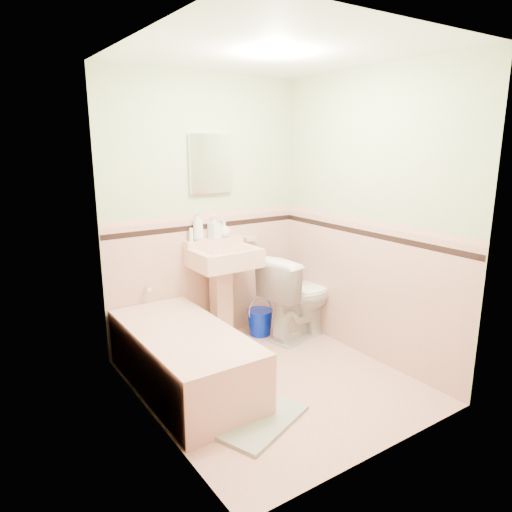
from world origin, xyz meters
TOP-DOWN VIEW (x-y plane):
  - floor at (0.00, 0.00)m, footprint 2.20×2.20m
  - ceiling at (0.00, 0.00)m, footprint 2.20×2.20m
  - wall_back at (0.00, 1.10)m, footprint 2.50×0.00m
  - wall_front at (0.00, -1.10)m, footprint 2.50×0.00m
  - wall_left at (-1.00, 0.00)m, footprint 0.00×2.50m
  - wall_right at (1.00, 0.00)m, footprint 0.00×2.50m
  - wainscot_back at (0.00, 1.09)m, footprint 2.00×0.00m
  - wainscot_front at (0.00, -1.09)m, footprint 2.00×0.00m
  - wainscot_left at (-0.99, 0.00)m, footprint 0.00×2.20m
  - wainscot_right at (0.99, 0.00)m, footprint 0.00×2.20m
  - accent_back at (0.00, 1.08)m, footprint 2.00×0.00m
  - accent_front at (0.00, -1.08)m, footprint 2.00×0.00m
  - accent_left at (-0.98, 0.00)m, footprint 0.00×2.20m
  - accent_right at (0.98, 0.00)m, footprint 0.00×2.20m
  - cap_back at (0.00, 1.08)m, footprint 2.00×0.00m
  - cap_front at (0.00, -1.08)m, footprint 2.00×0.00m
  - cap_left at (-0.98, 0.00)m, footprint 0.00×2.20m
  - cap_right at (0.98, 0.00)m, footprint 0.00×2.20m
  - bathtub at (-0.63, 0.33)m, footprint 0.70×1.50m
  - tub_faucet at (-0.63, 1.05)m, footprint 0.04×0.12m
  - sink at (0.05, 0.86)m, footprint 0.60×0.49m
  - sink_faucet at (0.05, 1.00)m, footprint 0.02×0.02m
  - medicine_cabinet at (0.05, 1.07)m, footprint 0.43×0.04m
  - soap_dish at (0.47, 1.06)m, footprint 0.12×0.07m
  - soap_bottle_left at (-0.11, 1.04)m, footprint 0.11×0.11m
  - soap_bottle_mid at (0.06, 1.04)m, footprint 0.12×0.12m
  - soap_bottle_right at (0.16, 1.04)m, footprint 0.14×0.14m
  - tube at (-0.19, 1.04)m, footprint 0.04×0.04m
  - toilet at (0.77, 0.61)m, footprint 0.89×0.61m
  - bucket at (0.45, 0.85)m, footprint 0.29×0.29m
  - bath_mat at (-0.42, -0.39)m, footprint 0.80×0.67m
  - shoe at (-0.45, -0.28)m, footprint 0.17×0.10m

SIDE VIEW (x-z plane):
  - floor at x=0.00m, z-range 0.00..0.00m
  - bath_mat at x=-0.42m, z-range 0.00..0.03m
  - shoe at x=-0.45m, z-range 0.03..0.09m
  - bucket at x=0.45m, z-range 0.00..0.26m
  - bathtub at x=-0.63m, z-range 0.00..0.45m
  - toilet at x=0.77m, z-range 0.00..0.84m
  - sink at x=0.05m, z-range 0.00..0.94m
  - wainscot_back at x=0.00m, z-range -0.40..1.60m
  - wainscot_front at x=0.00m, z-range -0.40..1.60m
  - wainscot_left at x=-0.99m, z-range -0.50..1.70m
  - wainscot_right at x=0.99m, z-range -0.50..1.70m
  - tub_faucet at x=-0.63m, z-range 0.61..0.65m
  - sink_faucet at x=0.05m, z-range 0.90..1.00m
  - soap_dish at x=0.47m, z-range 0.93..0.97m
  - tube at x=-0.19m, z-range 1.01..1.13m
  - soap_bottle_right at x=0.16m, z-range 1.01..1.16m
  - soap_bottle_mid at x=0.06m, z-range 1.01..1.22m
  - accent_left at x=-0.98m, z-range 0.02..2.22m
  - accent_right at x=0.98m, z-range 0.02..2.22m
  - accent_back at x=0.00m, z-range 0.12..2.12m
  - accent_front at x=0.00m, z-range 0.12..2.12m
  - soap_bottle_left at x=-0.11m, z-range 1.01..1.27m
  - cap_back at x=0.00m, z-range 0.22..2.22m
  - cap_front at x=0.00m, z-range 0.22..2.22m
  - cap_left at x=-0.98m, z-range 0.12..2.32m
  - cap_right at x=0.98m, z-range 0.12..2.32m
  - wall_back at x=0.00m, z-range 0.00..2.50m
  - wall_front at x=0.00m, z-range 0.00..2.50m
  - wall_left at x=-1.00m, z-range 0.00..2.50m
  - wall_right at x=1.00m, z-range 0.00..2.50m
  - medicine_cabinet at x=0.05m, z-range 1.43..1.97m
  - ceiling at x=0.00m, z-range 2.50..2.50m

